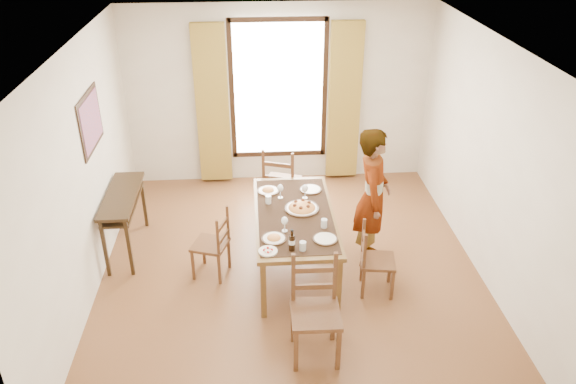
{
  "coord_description": "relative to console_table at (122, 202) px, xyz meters",
  "views": [
    {
      "loc": [
        -0.43,
        -5.5,
        4.09
      ],
      "look_at": [
        -0.02,
        0.14,
        1.0
      ],
      "focal_mm": 35.0,
      "sensor_mm": 36.0,
      "label": 1
    }
  ],
  "objects": [
    {
      "name": "pasta_platter",
      "position": [
        2.17,
        -0.45,
        0.12
      ],
      "size": [
        0.4,
        0.4,
        0.1
      ],
      "primitive_type": null,
      "color": "#B64717",
      "rests_on": "dining_table"
    },
    {
      "name": "plate_nw",
      "position": [
        1.79,
        0.02,
        0.1
      ],
      "size": [
        0.27,
        0.27,
        0.05
      ],
      "primitive_type": null,
      "color": "silver",
      "rests_on": "dining_table"
    },
    {
      "name": "chair_west",
      "position": [
        1.11,
        -0.6,
        -0.28
      ],
      "size": [
        0.48,
        0.48,
        0.86
      ],
      "rotation": [
        0.0,
        0.0,
        -1.9
      ],
      "color": "brown",
      "rests_on": "ground"
    },
    {
      "name": "chair_south",
      "position": [
        2.16,
        -1.96,
        -0.19
      ],
      "size": [
        0.48,
        0.48,
        1.06
      ],
      "rotation": [
        0.0,
        0.0,
        -0.02
      ],
      "color": "brown",
      "rests_on": "ground"
    },
    {
      "name": "wine_glass_a",
      "position": [
        1.94,
        -0.91,
        0.16
      ],
      "size": [
        0.08,
        0.08,
        0.18
      ],
      "primitive_type": null,
      "color": "white",
      "rests_on": "dining_table"
    },
    {
      "name": "console_table",
      "position": [
        0.0,
        0.0,
        0.0
      ],
      "size": [
        0.38,
        1.2,
        0.8
      ],
      "color": "black",
      "rests_on": "ground"
    },
    {
      "name": "chair_north",
      "position": [
        2.0,
        0.7,
        -0.19
      ],
      "size": [
        0.59,
        0.59,
        1.05
      ],
      "rotation": [
        0.0,
        0.0,
        2.81
      ],
      "color": "brown",
      "rests_on": "ground"
    },
    {
      "name": "tumbler_c",
      "position": [
        2.1,
        -1.28,
        0.12
      ],
      "size": [
        0.07,
        0.07,
        0.1
      ],
      "primitive_type": "cylinder",
      "color": "silver",
      "rests_on": "dining_table"
    },
    {
      "name": "chair_east",
      "position": [
        2.94,
        -1.04,
        -0.29
      ],
      "size": [
        0.42,
        0.42,
        0.85
      ],
      "rotation": [
        0.0,
        0.0,
        1.43
      ],
      "color": "brown",
      "rests_on": "ground"
    },
    {
      "name": "ground",
      "position": [
        2.03,
        -0.6,
        -0.68
      ],
      "size": [
        5.0,
        5.0,
        0.0
      ],
      "primitive_type": "plane",
      "color": "brown",
      "rests_on": "ground"
    },
    {
      "name": "room_shell",
      "position": [
        2.03,
        -0.47,
        0.86
      ],
      "size": [
        4.6,
        5.1,
        2.74
      ],
      "color": "silver",
      "rests_on": "ground"
    },
    {
      "name": "wine_glass_c",
      "position": [
        1.93,
        -0.15,
        0.16
      ],
      "size": [
        0.08,
        0.08,
        0.18
      ],
      "primitive_type": null,
      "color": "white",
      "rests_on": "dining_table"
    },
    {
      "name": "tumbler_a",
      "position": [
        2.38,
        -0.86,
        0.12
      ],
      "size": [
        0.07,
        0.07,
        0.1
      ],
      "primitive_type": "cylinder",
      "color": "silver",
      "rests_on": "dining_table"
    },
    {
      "name": "tumbler_b",
      "position": [
        1.78,
        -0.27,
        0.12
      ],
      "size": [
        0.07,
        0.07,
        0.1
      ],
      "primitive_type": "cylinder",
      "color": "silver",
      "rests_on": "dining_table"
    },
    {
      "name": "wine_bottle",
      "position": [
        1.99,
        -1.27,
        0.2
      ],
      "size": [
        0.07,
        0.07,
        0.25
      ],
      "primitive_type": null,
      "color": "black",
      "rests_on": "dining_table"
    },
    {
      "name": "dining_table",
      "position": [
        2.08,
        -0.54,
        0.01
      ],
      "size": [
        0.92,
        1.86,
        0.76
      ],
      "color": "brown",
      "rests_on": "ground"
    },
    {
      "name": "plate_ne",
      "position": [
        2.32,
        0.01,
        0.1
      ],
      "size": [
        0.27,
        0.27,
        0.05
      ],
      "primitive_type": null,
      "color": "silver",
      "rests_on": "dining_table"
    },
    {
      "name": "wine_glass_b",
      "position": [
        2.23,
        -0.18,
        0.16
      ],
      "size": [
        0.08,
        0.08,
        0.18
      ],
      "primitive_type": null,
      "color": "white",
      "rests_on": "dining_table"
    },
    {
      "name": "plate_sw",
      "position": [
        1.81,
        -1.06,
        0.1
      ],
      "size": [
        0.27,
        0.27,
        0.05
      ],
      "primitive_type": null,
      "color": "silver",
      "rests_on": "dining_table"
    },
    {
      "name": "man",
      "position": [
        3.01,
        -0.42,
        0.18
      ],
      "size": [
        0.81,
        0.68,
        1.74
      ],
      "primitive_type": "imported",
      "rotation": [
        0.0,
        0.0,
        1.36
      ],
      "color": "#95969D",
      "rests_on": "ground"
    },
    {
      "name": "plate_se",
      "position": [
        2.36,
        -1.11,
        0.1
      ],
      "size": [
        0.27,
        0.27,
        0.05
      ],
      "primitive_type": null,
      "color": "silver",
      "rests_on": "dining_table"
    },
    {
      "name": "caprese_plate",
      "position": [
        1.74,
        -1.29,
        0.09
      ],
      "size": [
        0.2,
        0.2,
        0.04
      ],
      "primitive_type": null,
      "color": "silver",
      "rests_on": "dining_table"
    }
  ]
}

